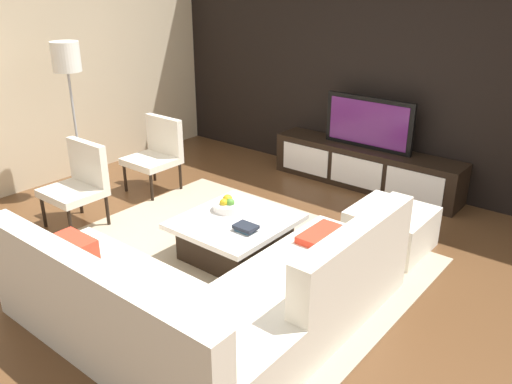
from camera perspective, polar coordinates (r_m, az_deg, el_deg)
ground_plane at (r=4.85m, az=-2.06°, el=-7.71°), size 14.00×14.00×0.00m
feature_wall_back at (r=6.54m, az=13.84°, el=12.86°), size 6.40×0.12×2.80m
side_wall_left at (r=6.91m, az=-22.05°, el=12.39°), size 0.12×5.20×2.80m
area_rug at (r=4.91m, az=-2.95°, el=-7.28°), size 3.24×2.61×0.01m
media_console at (r=6.57m, az=11.74°, el=2.66°), size 2.38×0.46×0.50m
television at (r=6.40m, az=12.14°, el=7.35°), size 1.12×0.06×0.62m
sectional_couch at (r=3.87m, az=-5.08°, el=-11.58°), size 2.29×2.32×0.83m
coffee_table at (r=4.88m, az=-2.21°, el=-4.83°), size 0.93×1.02×0.38m
accent_chair_near at (r=5.68m, az=-18.62°, el=1.27°), size 0.57×0.52×0.87m
floor_lamp at (r=6.22m, az=-19.82°, el=12.57°), size 0.31×0.31×1.77m
ottoman at (r=5.17m, az=14.42°, el=-3.89°), size 0.70×0.70×0.40m
fruit_bowl at (r=4.96m, az=-3.08°, el=-1.45°), size 0.28×0.28×0.14m
accent_chair_far at (r=6.41m, az=-10.69°, el=4.49°), size 0.56×0.53×0.87m
book_stack at (r=4.56m, az=-1.15°, el=-3.90°), size 0.20×0.15×0.06m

